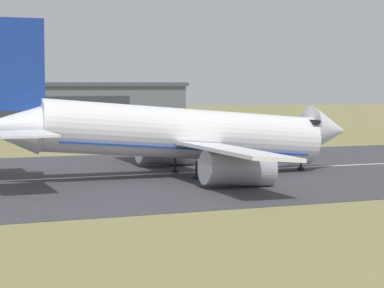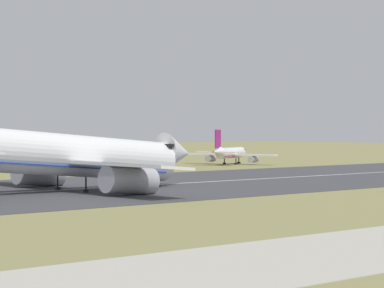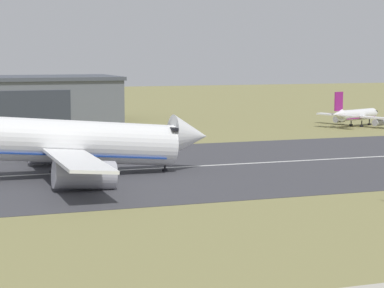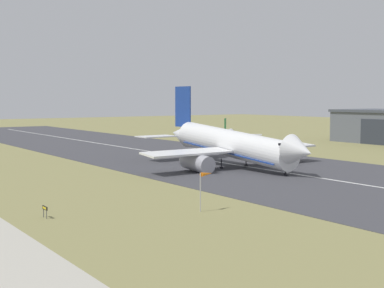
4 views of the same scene
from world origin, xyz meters
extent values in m
cube|color=#3D3D42|center=(0.00, 102.31, 0.03)|extent=(412.75, 54.42, 0.06)
cube|color=silver|center=(0.00, 102.31, 0.07)|extent=(371.47, 0.70, 0.01)
cube|color=slate|center=(-7.12, 188.62, 5.33)|extent=(67.46, 25.33, 10.66)
cube|color=#424751|center=(-7.12, 188.62, 11.11)|extent=(68.46, 26.33, 0.90)
cube|color=#2D333D|center=(-7.12, 175.91, 4.26)|extent=(40.47, 0.12, 8.53)
cylinder|color=white|center=(-2.78, 99.17, 5.21)|extent=(35.17, 6.28, 8.75)
cone|color=white|center=(17.29, 99.33, 5.21)|extent=(5.91, 6.05, 6.41)
cone|color=white|center=(-23.76, 99.01, 6.29)|extent=(7.65, 5.46, 5.96)
cube|color=black|center=(14.32, 99.31, 6.41)|extent=(1.17, 5.11, 0.53)
cube|color=navy|center=(-2.78, 99.17, 3.56)|extent=(31.24, 5.95, 2.69)
cube|color=white|center=(-1.99, 86.19, 4.16)|extent=(5.86, 20.02, 0.85)
cylinder|color=#A8A8B2|center=(-0.86, 87.80, 2.05)|extent=(8.10, 3.79, 4.33)
cube|color=white|center=(-2.19, 112.17, 4.16)|extent=(5.86, 20.02, 0.85)
cylinder|color=#A8A8B2|center=(-1.04, 110.58, 2.05)|extent=(8.10, 3.79, 4.33)
cube|color=navy|center=(-22.68, 99.01, 13.32)|extent=(6.53, 0.33, 10.20)
cube|color=white|center=(-23.02, 91.42, 6.11)|extent=(5.79, 9.23, 0.24)
cube|color=white|center=(-23.14, 106.60, 6.11)|extent=(5.79, 9.23, 0.24)
cylinder|color=black|center=(13.39, 99.30, 1.11)|extent=(0.24, 0.24, 2.21)
cylinder|color=black|center=(13.39, 99.30, 0.22)|extent=(0.84, 0.84, 0.44)
cylinder|color=black|center=(-2.56, 95.57, 1.11)|extent=(0.24, 0.24, 2.21)
cylinder|color=black|center=(-2.56, 95.57, 0.22)|extent=(0.84, 0.84, 0.44)
cylinder|color=black|center=(-2.62, 102.78, 1.11)|extent=(0.24, 0.24, 2.21)
cylinder|color=black|center=(-2.62, 102.78, 0.22)|extent=(0.84, 0.84, 0.44)
camera|label=1|loc=(-34.40, 15.08, 11.12)|focal=70.00mm
camera|label=2|loc=(-75.22, -10.30, 9.53)|focal=85.00mm
camera|label=3|loc=(-18.82, -5.11, 17.36)|focal=70.00mm
camera|label=4|loc=(88.98, 23.39, 15.22)|focal=50.00mm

